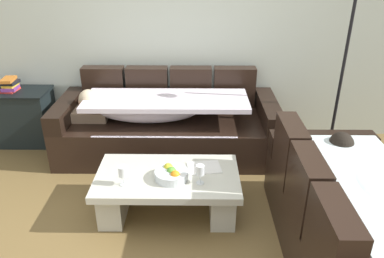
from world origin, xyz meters
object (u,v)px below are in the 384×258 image
(couch_near_window, at_px, (351,224))
(floor_lamp, at_px, (341,59))
(couch_along_wall, at_px, (164,125))
(coffee_table, at_px, (168,188))
(fruit_bowl, at_px, (172,174))
(wine_glass_near_right, at_px, (200,171))
(book_stack_on_cabinet, at_px, (10,85))
(open_magazine, at_px, (204,167))
(side_cabinet, at_px, (21,117))
(wine_glass_near_left, at_px, (123,172))

(couch_near_window, relative_size, floor_lamp, 0.98)
(couch_along_wall, bearing_deg, coffee_table, -84.12)
(fruit_bowl, distance_m, floor_lamp, 2.00)
(wine_glass_near_right, xyz_separation_m, book_stack_on_cabinet, (-2.12, 1.42, 0.22))
(book_stack_on_cabinet, bearing_deg, open_magazine, -28.94)
(couch_near_window, height_order, coffee_table, couch_near_window)
(floor_lamp, bearing_deg, side_cabinet, 173.74)
(coffee_table, xyz_separation_m, wine_glass_near_left, (-0.34, -0.15, 0.26))
(fruit_bowl, xyz_separation_m, side_cabinet, (-1.84, 1.36, -0.10))
(open_magazine, bearing_deg, wine_glass_near_right, -107.62)
(coffee_table, xyz_separation_m, side_cabinet, (-1.80, 1.30, 0.08))
(wine_glass_near_right, height_order, open_magazine, wine_glass_near_right)
(couch_near_window, xyz_separation_m, coffee_table, (-1.34, 0.56, -0.10))
(couch_along_wall, xyz_separation_m, couch_near_window, (1.45, -1.63, 0.00))
(fruit_bowl, xyz_separation_m, book_stack_on_cabinet, (-1.88, 1.35, 0.29))
(couch_along_wall, bearing_deg, side_cabinet, 172.38)
(book_stack_on_cabinet, bearing_deg, couch_near_window, -30.21)
(coffee_table, xyz_separation_m, book_stack_on_cabinet, (-1.84, 1.30, 0.48))
(couch_near_window, distance_m, book_stack_on_cabinet, 3.70)
(couch_along_wall, height_order, wine_glass_near_left, couch_along_wall)
(wine_glass_near_left, bearing_deg, open_magazine, 21.86)
(couch_near_window, height_order, book_stack_on_cabinet, couch_near_window)
(wine_glass_near_left, bearing_deg, fruit_bowl, 14.61)
(book_stack_on_cabinet, bearing_deg, wine_glass_near_left, -43.95)
(coffee_table, distance_m, open_magazine, 0.36)
(couch_near_window, distance_m, coffee_table, 1.45)
(wine_glass_near_left, bearing_deg, floor_lamp, 28.56)
(couch_along_wall, height_order, couch_near_window, same)
(floor_lamp, bearing_deg, open_magazine, -148.44)
(couch_near_window, distance_m, open_magazine, 1.22)
(couch_near_window, bearing_deg, couch_along_wall, 41.61)
(side_cabinet, xyz_separation_m, book_stack_on_cabinet, (-0.04, -0.01, 0.39))
(coffee_table, distance_m, book_stack_on_cabinet, 2.30)
(wine_glass_near_right, bearing_deg, side_cabinet, 145.46)
(wine_glass_near_left, height_order, wine_glass_near_right, same)
(side_cabinet, xyz_separation_m, floor_lamp, (3.44, -0.38, 0.80))
(fruit_bowl, xyz_separation_m, wine_glass_near_left, (-0.38, -0.10, 0.08))
(floor_lamp, bearing_deg, coffee_table, -150.62)
(open_magazine, bearing_deg, couch_along_wall, 104.94)
(book_stack_on_cabinet, bearing_deg, couch_along_wall, -7.27)
(wine_glass_near_left, bearing_deg, couch_near_window, -13.48)
(fruit_bowl, bearing_deg, side_cabinet, 143.59)
(book_stack_on_cabinet, bearing_deg, floor_lamp, -6.10)
(open_magazine, relative_size, book_stack_on_cabinet, 1.25)
(floor_lamp, bearing_deg, wine_glass_near_left, -151.44)
(book_stack_on_cabinet, xyz_separation_m, floor_lamp, (3.48, -0.37, 0.40))
(couch_along_wall, height_order, book_stack_on_cabinet, couch_along_wall)
(fruit_bowl, bearing_deg, open_magazine, 30.88)
(wine_glass_near_right, distance_m, side_cabinet, 2.52)
(wine_glass_near_right, relative_size, side_cabinet, 0.23)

